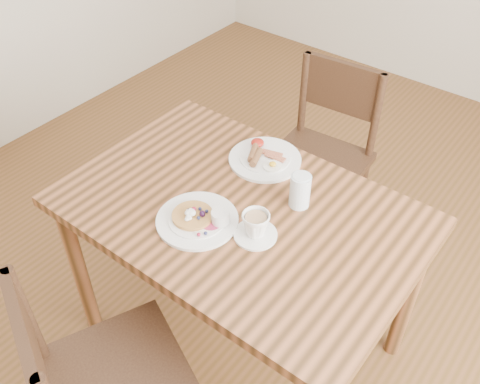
{
  "coord_description": "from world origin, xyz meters",
  "views": [
    {
      "loc": [
        0.81,
        -1.03,
        1.98
      ],
      "look_at": [
        0.0,
        0.0,
        0.82
      ],
      "focal_mm": 40.0,
      "sensor_mm": 36.0,
      "label": 1
    }
  ],
  "objects_px": {
    "dining_table": "(240,228)",
    "pancake_plate": "(199,219)",
    "chair_far": "(322,151)",
    "chair_near": "(98,379)",
    "teacup_saucer": "(256,226)",
    "water_glass": "(300,191)",
    "breakfast_plate": "(264,158)"
  },
  "relations": [
    {
      "from": "chair_far",
      "to": "breakfast_plate",
      "type": "distance_m",
      "value": 0.56
    },
    {
      "from": "chair_near",
      "to": "chair_far",
      "type": "relative_size",
      "value": 1.0
    },
    {
      "from": "pancake_plate",
      "to": "chair_far",
      "type": "bearing_deg",
      "value": 92.77
    },
    {
      "from": "pancake_plate",
      "to": "teacup_saucer",
      "type": "xyz_separation_m",
      "value": [
        0.18,
        0.06,
        0.03
      ]
    },
    {
      "from": "chair_far",
      "to": "pancake_plate",
      "type": "xyz_separation_m",
      "value": [
        0.04,
        -0.89,
        0.27
      ]
    },
    {
      "from": "teacup_saucer",
      "to": "pancake_plate",
      "type": "bearing_deg",
      "value": -160.83
    },
    {
      "from": "chair_near",
      "to": "breakfast_plate",
      "type": "bearing_deg",
      "value": 116.41
    },
    {
      "from": "dining_table",
      "to": "chair_far",
      "type": "relative_size",
      "value": 1.36
    },
    {
      "from": "chair_near",
      "to": "dining_table",
      "type": "bearing_deg",
      "value": 109.64
    },
    {
      "from": "dining_table",
      "to": "water_glass",
      "type": "distance_m",
      "value": 0.26
    },
    {
      "from": "chair_far",
      "to": "pancake_plate",
      "type": "relative_size",
      "value": 3.26
    },
    {
      "from": "pancake_plate",
      "to": "breakfast_plate",
      "type": "distance_m",
      "value": 0.4
    },
    {
      "from": "pancake_plate",
      "to": "dining_table",
      "type": "bearing_deg",
      "value": 64.74
    },
    {
      "from": "breakfast_plate",
      "to": "pancake_plate",
      "type": "bearing_deg",
      "value": -86.32
    },
    {
      "from": "chair_far",
      "to": "pancake_plate",
      "type": "bearing_deg",
      "value": 88.06
    },
    {
      "from": "teacup_saucer",
      "to": "breakfast_plate",
      "type": "bearing_deg",
      "value": 122.1
    },
    {
      "from": "chair_near",
      "to": "teacup_saucer",
      "type": "height_order",
      "value": "chair_near"
    },
    {
      "from": "dining_table",
      "to": "chair_near",
      "type": "bearing_deg",
      "value": -93.78
    },
    {
      "from": "dining_table",
      "to": "chair_far",
      "type": "bearing_deg",
      "value": 98.08
    },
    {
      "from": "pancake_plate",
      "to": "teacup_saucer",
      "type": "height_order",
      "value": "teacup_saucer"
    },
    {
      "from": "dining_table",
      "to": "teacup_saucer",
      "type": "distance_m",
      "value": 0.2
    },
    {
      "from": "breakfast_plate",
      "to": "teacup_saucer",
      "type": "distance_m",
      "value": 0.39
    },
    {
      "from": "breakfast_plate",
      "to": "dining_table",
      "type": "bearing_deg",
      "value": -70.98
    },
    {
      "from": "pancake_plate",
      "to": "water_glass",
      "type": "height_order",
      "value": "water_glass"
    },
    {
      "from": "chair_far",
      "to": "teacup_saucer",
      "type": "xyz_separation_m",
      "value": [
        0.23,
        -0.83,
        0.3
      ]
    },
    {
      "from": "chair_far",
      "to": "teacup_saucer",
      "type": "relative_size",
      "value": 6.29
    },
    {
      "from": "chair_far",
      "to": "water_glass",
      "type": "height_order",
      "value": "chair_far"
    },
    {
      "from": "chair_near",
      "to": "teacup_saucer",
      "type": "distance_m",
      "value": 0.66
    },
    {
      "from": "water_glass",
      "to": "breakfast_plate",
      "type": "bearing_deg",
      "value": 152.4
    },
    {
      "from": "pancake_plate",
      "to": "breakfast_plate",
      "type": "bearing_deg",
      "value": 93.68
    },
    {
      "from": "dining_table",
      "to": "pancake_plate",
      "type": "height_order",
      "value": "pancake_plate"
    },
    {
      "from": "chair_near",
      "to": "chair_far",
      "type": "bearing_deg",
      "value": 116.07
    }
  ]
}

